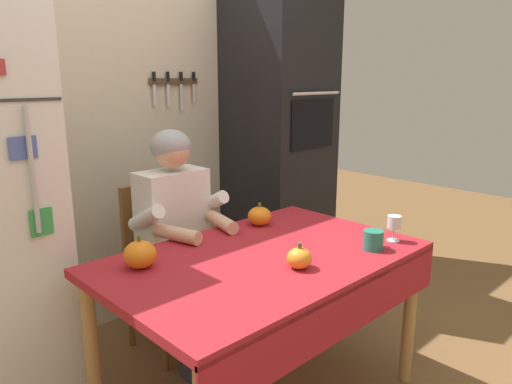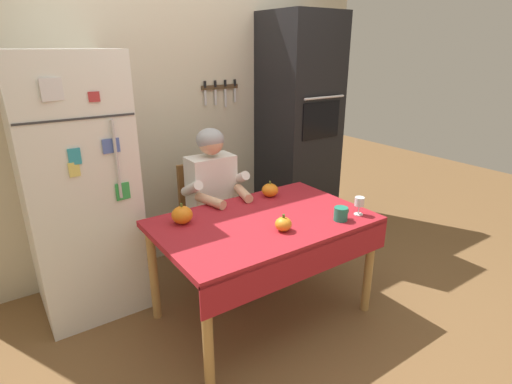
# 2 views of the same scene
# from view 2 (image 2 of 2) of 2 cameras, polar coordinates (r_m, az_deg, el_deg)

# --- Properties ---
(ground_plane) EXTENTS (10.00, 10.00, 0.00)m
(ground_plane) POSITION_cam_2_polar(r_m,az_deg,el_deg) (2.97, 2.11, -17.70)
(ground_plane) COLOR brown
(ground_plane) RESTS_ON ground
(back_wall_assembly) EXTENTS (3.70, 0.13, 2.60)m
(back_wall_assembly) POSITION_cam_2_polar(r_m,az_deg,el_deg) (3.57, -10.26, 11.47)
(back_wall_assembly) COLOR beige
(back_wall_assembly) RESTS_ON ground
(refrigerator) EXTENTS (0.68, 0.71, 1.80)m
(refrigerator) POSITION_cam_2_polar(r_m,az_deg,el_deg) (3.01, -24.01, 0.55)
(refrigerator) COLOR white
(refrigerator) RESTS_ON ground
(wall_oven) EXTENTS (0.60, 0.64, 2.10)m
(wall_oven) POSITION_cam_2_polar(r_m,az_deg,el_deg) (3.86, 5.99, 8.54)
(wall_oven) COLOR black
(wall_oven) RESTS_ON ground
(dining_table) EXTENTS (1.40, 0.90, 0.74)m
(dining_table) POSITION_cam_2_polar(r_m,az_deg,el_deg) (2.67, 1.30, -5.67)
(dining_table) COLOR tan
(dining_table) RESTS_ON ground
(chair_behind_person) EXTENTS (0.40, 0.40, 0.93)m
(chair_behind_person) POSITION_cam_2_polar(r_m,az_deg,el_deg) (3.33, -7.17, -3.12)
(chair_behind_person) COLOR brown
(chair_behind_person) RESTS_ON ground
(seated_person) EXTENTS (0.47, 0.55, 1.25)m
(seated_person) POSITION_cam_2_polar(r_m,az_deg,el_deg) (3.09, -5.71, -0.42)
(seated_person) COLOR #38384C
(seated_person) RESTS_ON ground
(coffee_mug) EXTENTS (0.12, 0.09, 0.09)m
(coffee_mug) POSITION_cam_2_polar(r_m,az_deg,el_deg) (2.68, 11.99, -3.04)
(coffee_mug) COLOR #237F66
(coffee_mug) RESTS_ON dining_table
(wine_glass) EXTENTS (0.06, 0.06, 0.13)m
(wine_glass) POSITION_cam_2_polar(r_m,az_deg,el_deg) (2.77, 14.48, -1.47)
(wine_glass) COLOR white
(wine_glass) RESTS_ON dining_table
(pumpkin_large) EXTENTS (0.10, 0.10, 0.11)m
(pumpkin_large) POSITION_cam_2_polar(r_m,az_deg,el_deg) (2.48, 3.91, -4.57)
(pumpkin_large) COLOR orange
(pumpkin_large) RESTS_ON dining_table
(pumpkin_medium) EXTENTS (0.14, 0.14, 0.14)m
(pumpkin_medium) POSITION_cam_2_polar(r_m,az_deg,el_deg) (2.61, -10.46, -3.22)
(pumpkin_medium) COLOR orange
(pumpkin_medium) RESTS_ON dining_table
(pumpkin_small) EXTENTS (0.13, 0.13, 0.12)m
(pumpkin_small) POSITION_cam_2_polar(r_m,az_deg,el_deg) (3.03, 2.00, 0.27)
(pumpkin_small) COLOR orange
(pumpkin_small) RESTS_ON dining_table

